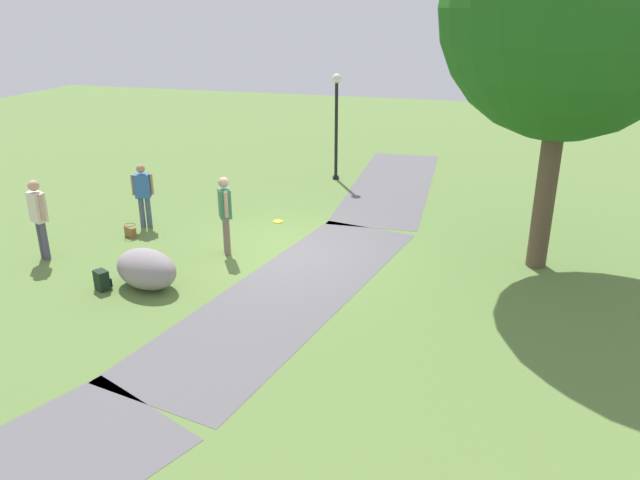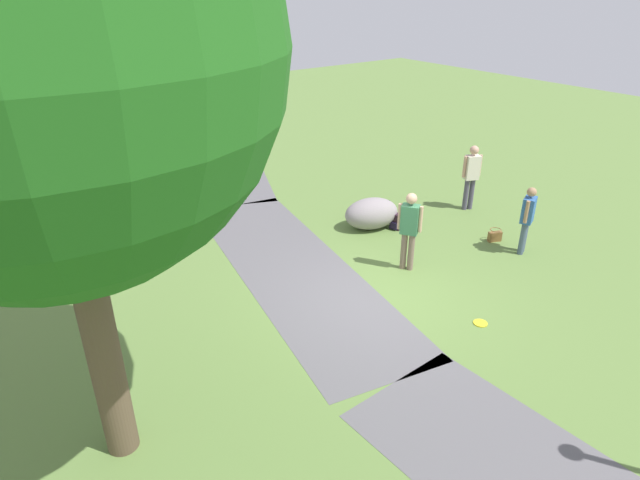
# 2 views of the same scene
# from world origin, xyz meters

# --- Properties ---
(ground_plane) EXTENTS (48.00, 48.00, 0.00)m
(ground_plane) POSITION_xyz_m (0.00, 0.00, 0.00)
(ground_plane) COLOR #5D7C3C
(footpath_segment_mid) EXTENTS (8.29, 3.74, 0.01)m
(footpath_segment_mid) POSITION_xyz_m (1.92, 0.64, 0.00)
(footpath_segment_mid) COLOR #5B595C
(footpath_segment_mid) RESTS_ON ground
(footpath_segment_far) EXTENTS (8.27, 5.19, 0.01)m
(footpath_segment_far) POSITION_xyz_m (9.55, -1.64, 0.00)
(footpath_segment_far) COLOR #5B595C
(footpath_segment_far) RESTS_ON ground
(large_shade_tree) EXTENTS (4.82, 4.82, 7.52)m
(large_shade_tree) POSITION_xyz_m (-0.73, 5.21, 5.09)
(large_shade_tree) COLOR brown
(large_shade_tree) RESTS_ON ground
(lawn_boulder) EXTENTS (1.23, 1.57, 0.78)m
(lawn_boulder) POSITION_xyz_m (2.53, -2.11, 0.39)
(lawn_boulder) COLOR gray
(lawn_boulder) RESTS_ON ground
(woman_with_handbag) EXTENTS (0.36, 0.48, 1.58)m
(woman_with_handbag) POSITION_xyz_m (-0.53, -3.99, 0.91)
(woman_with_handbag) COLOR #47586E
(woman_with_handbag) RESTS_ON ground
(man_near_boulder) EXTENTS (0.45, 0.40, 1.75)m
(man_near_boulder) POSITION_xyz_m (0.50, -1.34, 1.02)
(man_near_boulder) COLOR #7C6557
(man_near_boulder) RESTS_ON ground
(passerby_on_path) EXTENTS (0.36, 0.48, 1.77)m
(passerby_on_path) POSITION_xyz_m (1.88, -5.01, 1.03)
(passerby_on_path) COLOR #4C465C
(passerby_on_path) RESTS_ON ground
(handbag_on_grass) EXTENTS (0.36, 0.36, 0.31)m
(handbag_on_grass) POSITION_xyz_m (0.20, -3.98, 0.14)
(handbag_on_grass) COLOR brown
(handbag_on_grass) RESTS_ON ground
(backpack_by_boulder) EXTENTS (0.32, 0.31, 0.40)m
(backpack_by_boulder) POSITION_xyz_m (2.12, -2.58, 0.19)
(backpack_by_boulder) COLOR black
(backpack_by_boulder) RESTS_ON ground
(spare_backpack_on_lawn) EXTENTS (0.34, 0.34, 0.40)m
(spare_backpack_on_lawn) POSITION_xyz_m (2.86, -2.89, 0.19)
(spare_backpack_on_lawn) COLOR black
(spare_backpack_on_lawn) RESTS_ON ground
(frisbee_on_grass) EXTENTS (0.26, 0.26, 0.02)m
(frisbee_on_grass) POSITION_xyz_m (-1.79, -0.98, 0.01)
(frisbee_on_grass) COLOR yellow
(frisbee_on_grass) RESTS_ON ground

